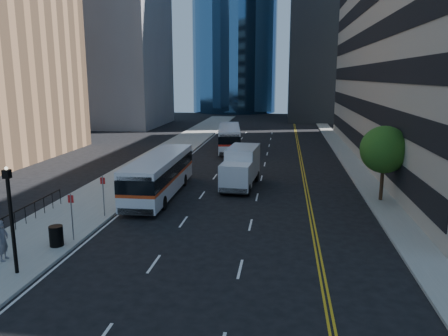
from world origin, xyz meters
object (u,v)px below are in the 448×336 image
(bus_rear, at_px, (229,137))
(street_tree, at_px, (384,150))
(lamp_post, at_px, (11,216))
(pedestrian, at_px, (3,240))
(box_truck, at_px, (241,167))
(bus_front, at_px, (160,174))
(trash_can, at_px, (56,236))

(bus_rear, bearing_deg, street_tree, -64.03)
(lamp_post, relative_size, pedestrian, 2.37)
(lamp_post, bearing_deg, box_truck, 64.47)
(pedestrian, bearing_deg, street_tree, -65.50)
(pedestrian, bearing_deg, bus_front, -26.57)
(bus_rear, distance_m, trash_can, 31.12)
(box_truck, relative_size, trash_can, 6.29)
(trash_can, bearing_deg, bus_rear, 81.03)
(street_tree, bearing_deg, pedestrian, -146.47)
(box_truck, bearing_deg, street_tree, -11.73)
(lamp_post, xyz_separation_m, box_truck, (8.05, 16.86, -1.13))
(street_tree, distance_m, pedestrian, 23.37)
(bus_front, xyz_separation_m, box_truck, (5.52, 3.36, 0.01))
(bus_rear, relative_size, box_truck, 1.69)
(trash_can, bearing_deg, box_truck, 60.08)
(bus_rear, bearing_deg, lamp_post, -105.65)
(bus_front, height_order, pedestrian, bus_front)
(bus_rear, bearing_deg, trash_can, -106.22)
(bus_rear, xyz_separation_m, box_truck, (3.05, -16.99, 0.09))
(pedestrian, bearing_deg, box_truck, -40.00)
(bus_front, xyz_separation_m, bus_rear, (2.47, 20.35, -0.08))
(lamp_post, relative_size, bus_rear, 0.42)
(bus_front, bearing_deg, bus_rear, 82.31)
(trash_can, height_order, pedestrian, pedestrian)
(street_tree, relative_size, lamp_post, 1.12)
(lamp_post, distance_m, bus_rear, 34.24)
(bus_front, bearing_deg, pedestrian, -108.32)
(bus_rear, height_order, box_truck, box_truck)
(trash_can, bearing_deg, lamp_post, -92.72)
(bus_rear, height_order, trash_can, bus_rear)
(bus_front, bearing_deg, street_tree, 1.09)
(street_tree, height_order, pedestrian, street_tree)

